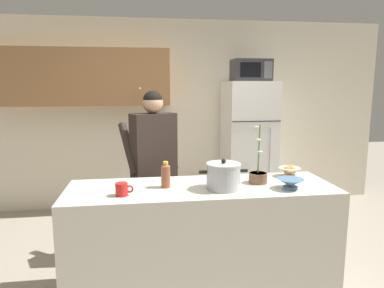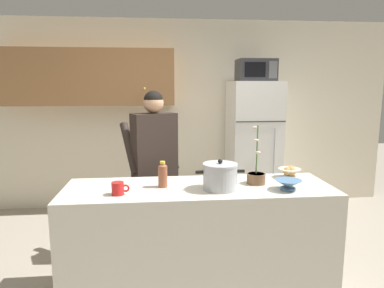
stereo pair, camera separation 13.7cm
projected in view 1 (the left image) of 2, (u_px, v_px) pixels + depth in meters
name	position (u px, v px, depth m)	size (l,w,h in m)	color
back_wall_unit	(156.00, 107.00, 4.85)	(6.00, 0.48, 2.60)	beige
kitchen_island	(201.00, 241.00, 2.85)	(2.12, 0.68, 0.92)	beige
refrigerator	(248.00, 147.00, 4.72)	(0.64, 0.68, 1.76)	white
microwave	(251.00, 70.00, 4.52)	(0.48, 0.37, 0.28)	#2D2D30
person_near_pot	(153.00, 155.00, 3.40)	(0.61, 0.56, 1.66)	black
cooking_pot	(223.00, 176.00, 2.69)	(0.38, 0.27, 0.24)	#ADAFB5
coffee_mug	(122.00, 189.00, 2.53)	(0.13, 0.09, 0.10)	red
bread_bowl	(290.00, 171.00, 3.06)	(0.19, 0.19, 0.10)	beige
empty_bowl	(290.00, 183.00, 2.70)	(0.21, 0.21, 0.08)	#4C7299
bottle_near_edge	(166.00, 175.00, 2.73)	(0.07, 0.07, 0.21)	brown
potted_orchid	(258.00, 175.00, 2.86)	(0.15, 0.15, 0.48)	brown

